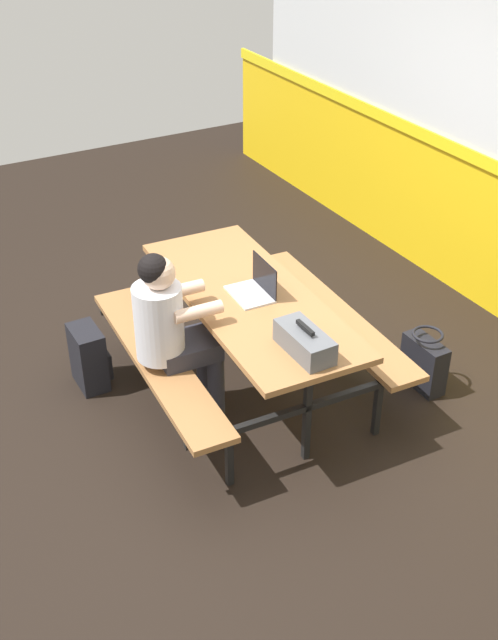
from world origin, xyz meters
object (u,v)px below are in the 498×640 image
object	(u,v)px
student_nearer	(171,325)
backpack_dark	(89,358)
picnic_table_main	(249,317)
toolbox_grey	(305,342)
laptop_silver	(255,288)
tote_bag_bright	(424,362)

from	to	relation	value
student_nearer	backpack_dark	size ratio (longest dim) A/B	2.74
picnic_table_main	backpack_dark	size ratio (longest dim) A/B	4.44
toolbox_grey	backpack_dark	size ratio (longest dim) A/B	0.91
student_nearer	laptop_silver	xyz separation A→B (m)	(-0.03, 0.60, 0.08)
student_nearer	toolbox_grey	size ratio (longest dim) A/B	3.02
laptop_silver	picnic_table_main	bearing A→B (deg)	-104.75
toolbox_grey	student_nearer	bearing A→B (deg)	-142.29
student_nearer	laptop_silver	bearing A→B (deg)	92.52
laptop_silver	tote_bag_bright	world-z (taller)	laptop_silver
picnic_table_main	toolbox_grey	world-z (taller)	toolbox_grey
picnic_table_main	student_nearer	size ratio (longest dim) A/B	1.62
toolbox_grey	backpack_dark	world-z (taller)	toolbox_grey
picnic_table_main	laptop_silver	xyz separation A→B (m)	(0.01, 0.04, 0.21)
laptop_silver	tote_bag_bright	size ratio (longest dim) A/B	0.77
laptop_silver	toolbox_grey	size ratio (longest dim) A/B	0.83
toolbox_grey	backpack_dark	distance (m)	1.67
picnic_table_main	toolbox_grey	bearing A→B (deg)	-3.07
student_nearer	toolbox_grey	world-z (taller)	student_nearer
picnic_table_main	toolbox_grey	distance (m)	0.75
backpack_dark	tote_bag_bright	world-z (taller)	backpack_dark
picnic_table_main	backpack_dark	world-z (taller)	picnic_table_main
student_nearer	tote_bag_bright	world-z (taller)	student_nearer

